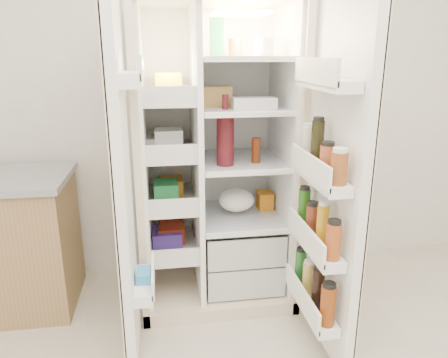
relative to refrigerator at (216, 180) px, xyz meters
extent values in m
cube|color=silver|center=(0.07, 0.35, 0.61)|extent=(4.00, 0.02, 2.70)
cube|color=beige|center=(-0.02, 0.28, 0.16)|extent=(0.92, 0.04, 1.80)
cube|color=beige|center=(-0.46, -0.05, 0.16)|extent=(0.04, 0.70, 1.80)
cube|color=beige|center=(0.42, -0.05, 0.16)|extent=(0.04, 0.70, 1.80)
cube|color=beige|center=(-0.02, -0.05, 1.04)|extent=(0.92, 0.70, 0.04)
cube|color=beige|center=(-0.02, -0.05, -0.70)|extent=(0.92, 0.70, 0.08)
cube|color=white|center=(-0.02, 0.25, 0.18)|extent=(0.84, 0.02, 1.68)
cube|color=white|center=(-0.43, -0.05, 0.18)|extent=(0.02, 0.62, 1.68)
cube|color=white|center=(0.39, -0.05, 0.18)|extent=(0.02, 0.62, 1.68)
cube|color=white|center=(-0.13, -0.05, 0.18)|extent=(0.03, 0.62, 1.68)
cube|color=#B6BFBA|center=(0.14, -0.07, -0.56)|extent=(0.47, 0.52, 0.19)
cube|color=#B6BFBA|center=(0.14, -0.07, -0.36)|extent=(0.47, 0.52, 0.19)
cube|color=#FFD18C|center=(0.14, 0.00, 0.98)|extent=(0.30, 0.30, 0.02)
cube|color=silver|center=(-0.28, -0.05, -0.39)|extent=(0.28, 0.58, 0.02)
cube|color=silver|center=(-0.28, -0.05, -0.09)|extent=(0.28, 0.58, 0.02)
cube|color=silver|center=(-0.28, -0.05, 0.21)|extent=(0.28, 0.58, 0.02)
cube|color=silver|center=(-0.28, -0.05, 0.51)|extent=(0.28, 0.58, 0.02)
cube|color=silver|center=(0.14, -0.05, -0.22)|extent=(0.49, 0.58, 0.01)
cube|color=silver|center=(0.14, -0.05, 0.14)|extent=(0.49, 0.58, 0.01)
cube|color=silver|center=(0.14, -0.05, 0.46)|extent=(0.49, 0.58, 0.02)
cube|color=silver|center=(0.14, -0.05, 0.74)|extent=(0.49, 0.58, 0.02)
cube|color=#B9351A|center=(-0.28, -0.05, -0.33)|extent=(0.16, 0.20, 0.10)
cube|color=#238241|center=(-0.28, -0.05, -0.02)|extent=(0.14, 0.18, 0.12)
cube|color=silver|center=(-0.28, -0.05, 0.25)|extent=(0.20, 0.22, 0.07)
cube|color=yellow|center=(-0.28, -0.05, 0.59)|extent=(0.15, 0.16, 0.14)
cube|color=#5335A0|center=(-0.28, -0.05, -0.34)|extent=(0.18, 0.20, 0.09)
cube|color=orange|center=(-0.28, -0.05, -0.03)|extent=(0.14, 0.18, 0.10)
cube|color=white|center=(-0.28, -0.05, 0.28)|extent=(0.16, 0.16, 0.12)
sphere|color=orange|center=(0.01, -0.15, -0.62)|extent=(0.07, 0.07, 0.07)
sphere|color=orange|center=(0.10, -0.11, -0.62)|extent=(0.07, 0.07, 0.07)
sphere|color=orange|center=(0.20, -0.15, -0.62)|extent=(0.07, 0.07, 0.07)
sphere|color=orange|center=(0.06, -0.01, -0.62)|extent=(0.07, 0.07, 0.07)
sphere|color=orange|center=(0.16, -0.03, -0.62)|extent=(0.07, 0.07, 0.07)
sphere|color=orange|center=(0.26, -0.07, -0.62)|extent=(0.07, 0.07, 0.07)
sphere|color=orange|center=(-0.02, -0.07, -0.62)|extent=(0.07, 0.07, 0.07)
sphere|color=orange|center=(0.22, -0.01, -0.62)|extent=(0.07, 0.07, 0.07)
ellipsoid|color=#447426|center=(0.14, -0.05, -0.34)|extent=(0.26, 0.24, 0.11)
cylinder|color=#4A0F16|center=(0.03, -0.17, 0.30)|extent=(0.10, 0.10, 0.31)
cylinder|color=#61220A|center=(0.22, -0.14, 0.22)|extent=(0.05, 0.05, 0.15)
cube|color=#25894A|center=(0.00, -0.07, 0.85)|extent=(0.07, 0.07, 0.21)
cylinder|color=white|center=(0.25, -0.12, 0.79)|extent=(0.11, 0.11, 0.10)
cylinder|color=#944C22|center=(0.11, -0.03, 0.79)|extent=(0.08, 0.08, 0.10)
cube|color=silver|center=(0.20, -0.16, 0.49)|extent=(0.25, 0.10, 0.06)
cube|color=#AA8344|center=(-0.01, -0.04, 0.52)|extent=(0.19, 0.11, 0.12)
ellipsoid|color=white|center=(0.12, -0.06, -0.15)|extent=(0.22, 0.20, 0.14)
cube|color=orange|center=(0.32, 0.03, -0.16)|extent=(0.09, 0.11, 0.11)
cube|color=white|center=(-0.52, -0.60, 0.16)|extent=(0.05, 0.40, 1.72)
cube|color=beige|center=(-0.54, -0.60, 0.16)|extent=(0.01, 0.40, 1.72)
cube|color=white|center=(-0.45, -0.60, -0.34)|extent=(0.09, 0.32, 0.06)
cube|color=white|center=(-0.45, -0.60, 0.66)|extent=(0.09, 0.32, 0.06)
cube|color=#338CCC|center=(-0.45, -0.60, -0.31)|extent=(0.07, 0.12, 0.10)
cube|color=white|center=(0.48, -0.69, 0.16)|extent=(0.05, 0.58, 1.72)
cube|color=beige|center=(0.51, -0.69, 0.16)|extent=(0.01, 0.58, 1.72)
cube|color=white|center=(0.40, -0.69, -0.48)|extent=(0.11, 0.50, 0.05)
cube|color=white|center=(0.40, -0.69, -0.14)|extent=(0.11, 0.50, 0.05)
cube|color=white|center=(0.40, -0.69, 0.21)|extent=(0.11, 0.50, 0.05)
cube|color=white|center=(0.40, -0.69, 0.64)|extent=(0.11, 0.50, 0.05)
cylinder|color=maroon|center=(0.40, -0.89, -0.36)|extent=(0.07, 0.07, 0.20)
cylinder|color=black|center=(0.40, -0.76, -0.35)|extent=(0.06, 0.06, 0.22)
cylinder|color=gold|center=(0.40, -0.63, -0.37)|extent=(0.06, 0.06, 0.18)
cylinder|color=#206126|center=(0.40, -0.50, -0.36)|extent=(0.06, 0.06, 0.19)
cylinder|color=#9C431A|center=(0.40, -0.89, -0.03)|extent=(0.07, 0.07, 0.17)
cylinder|color=#C28A16|center=(0.40, -0.76, -0.01)|extent=(0.06, 0.06, 0.21)
cylinder|color=maroon|center=(0.40, -0.63, -0.04)|extent=(0.07, 0.07, 0.16)
cylinder|color=#245C15|center=(0.40, -0.50, -0.02)|extent=(0.06, 0.06, 0.20)
cylinder|color=brown|center=(0.40, -0.89, 0.30)|extent=(0.07, 0.07, 0.14)
cylinder|color=#984427|center=(0.40, -0.76, 0.30)|extent=(0.07, 0.07, 0.14)
cylinder|color=black|center=(0.40, -0.63, 0.35)|extent=(0.06, 0.06, 0.23)
cylinder|color=beige|center=(0.40, -0.50, 0.32)|extent=(0.06, 0.06, 0.18)
camera|label=1|loc=(-0.34, -2.51, 0.77)|focal=34.00mm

